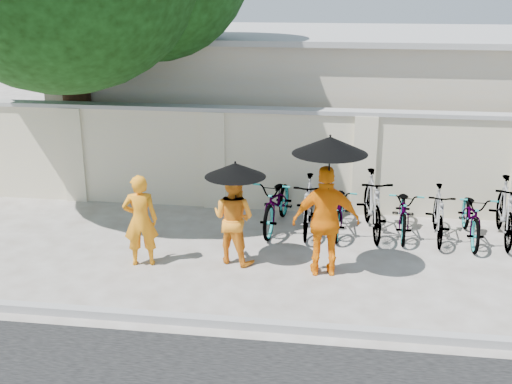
# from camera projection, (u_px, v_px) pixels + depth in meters

# --- Properties ---
(ground) EXTENTS (80.00, 80.00, 0.00)m
(ground) POSITION_uv_depth(u_px,v_px,m) (238.00, 272.00, 10.30)
(ground) COLOR #B7B2AD
(kerb) EXTENTS (40.00, 0.16, 0.12)m
(kerb) POSITION_uv_depth(u_px,v_px,m) (217.00, 322.00, 8.68)
(kerb) COLOR #999999
(kerb) RESTS_ON ground
(compound_wall) EXTENTS (20.00, 0.30, 2.00)m
(compound_wall) POSITION_uv_depth(u_px,v_px,m) (314.00, 163.00, 12.86)
(compound_wall) COLOR beige
(compound_wall) RESTS_ON ground
(building_behind) EXTENTS (14.00, 6.00, 3.20)m
(building_behind) POSITION_uv_depth(u_px,v_px,m) (363.00, 101.00, 16.11)
(building_behind) COLOR #B7B1A5
(building_behind) RESTS_ON ground
(monk_left) EXTENTS (0.63, 0.49, 1.53)m
(monk_left) POSITION_uv_depth(u_px,v_px,m) (140.00, 220.00, 10.38)
(monk_left) COLOR orange
(monk_left) RESTS_ON ground
(monk_center) EXTENTS (0.90, 0.81, 1.53)m
(monk_center) POSITION_uv_depth(u_px,v_px,m) (234.00, 218.00, 10.48)
(monk_center) COLOR orange
(monk_center) RESTS_ON ground
(parasol_center) EXTENTS (0.98, 0.98, 0.86)m
(parasol_center) POSITION_uv_depth(u_px,v_px,m) (235.00, 170.00, 10.14)
(parasol_center) COLOR black
(parasol_center) RESTS_ON ground
(monk_right) EXTENTS (1.09, 0.57, 1.78)m
(monk_right) POSITION_uv_depth(u_px,v_px,m) (326.00, 221.00, 9.99)
(monk_right) COLOR orange
(monk_right) RESTS_ON ground
(parasol_right) EXTENTS (1.14, 1.14, 1.25)m
(parasol_right) POSITION_uv_depth(u_px,v_px,m) (330.00, 145.00, 9.53)
(parasol_right) COLOR black
(parasol_right) RESTS_ON ground
(bike_0) EXTENTS (0.89, 2.01, 1.02)m
(bike_0) POSITION_uv_depth(u_px,v_px,m) (277.00, 202.00, 12.03)
(bike_0) COLOR #9C9C9C
(bike_0) RESTS_ON ground
(bike_1) EXTENTS (0.51, 1.74, 1.04)m
(bike_1) POSITION_uv_depth(u_px,v_px,m) (308.00, 205.00, 11.84)
(bike_1) COLOR #9C9C9C
(bike_1) RESTS_ON ground
(bike_2) EXTENTS (0.69, 1.79, 0.93)m
(bike_2) POSITION_uv_depth(u_px,v_px,m) (340.00, 208.00, 11.88)
(bike_2) COLOR #9C9C9C
(bike_2) RESTS_ON ground
(bike_3) EXTENTS (0.76, 1.96, 1.15)m
(bike_3) POSITION_uv_depth(u_px,v_px,m) (372.00, 204.00, 11.74)
(bike_3) COLOR #9C9C9C
(bike_3) RESTS_ON ground
(bike_4) EXTENTS (0.70, 1.76, 0.91)m
(bike_4) POSITION_uv_depth(u_px,v_px,m) (404.00, 211.00, 11.74)
(bike_4) COLOR #9C9C9C
(bike_4) RESTS_ON ground
(bike_5) EXTENTS (0.52, 1.62, 0.96)m
(bike_5) POSITION_uv_depth(u_px,v_px,m) (438.00, 214.00, 11.50)
(bike_5) COLOR #9C9C9C
(bike_5) RESTS_ON ground
(bike_6) EXTENTS (0.66, 1.81, 0.94)m
(bike_6) POSITION_uv_depth(u_px,v_px,m) (472.00, 216.00, 11.45)
(bike_6) COLOR #9C9C9C
(bike_6) RESTS_ON ground
(bike_7) EXTENTS (0.68, 1.90, 1.12)m
(bike_7) POSITION_uv_depth(u_px,v_px,m) (505.00, 211.00, 11.43)
(bike_7) COLOR #9C9C9C
(bike_7) RESTS_ON ground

